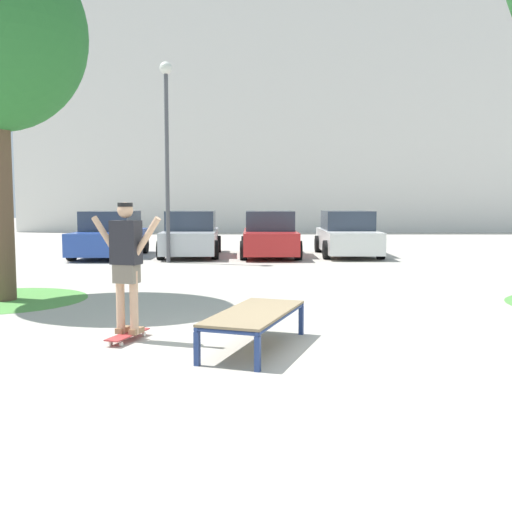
{
  "coord_description": "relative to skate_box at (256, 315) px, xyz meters",
  "views": [
    {
      "loc": [
        -0.34,
        -6.86,
        1.78
      ],
      "look_at": [
        -0.35,
        1.63,
        1.0
      ],
      "focal_mm": 40.8,
      "sensor_mm": 36.0,
      "label": 1
    }
  ],
  "objects": [
    {
      "name": "car_silver",
      "position": [
        -2.16,
        12.46,
        0.28
      ],
      "size": [
        2.03,
        4.26,
        1.5
      ],
      "color": "#B7BABF",
      "rests_on": "ground"
    },
    {
      "name": "ground_plane",
      "position": [
        0.35,
        -0.13,
        -0.41
      ],
      "size": [
        120.0,
        120.0,
        0.0
      ],
      "primitive_type": "plane",
      "color": "#B2AA9E"
    },
    {
      "name": "light_post",
      "position": [
        -2.59,
        10.19,
        3.41
      ],
      "size": [
        0.36,
        0.36,
        5.83
      ],
      "color": "#4C4C51",
      "rests_on": "ground"
    },
    {
      "name": "car_red",
      "position": [
        0.47,
        12.32,
        0.28
      ],
      "size": [
        1.95,
        4.21,
        1.5
      ],
      "color": "red",
      "rests_on": "ground"
    },
    {
      "name": "grass_patch_near_left",
      "position": [
        -4.62,
        3.55,
        -0.41
      ],
      "size": [
        3.0,
        3.0,
        0.01
      ],
      "primitive_type": "cylinder",
      "color": "#519342",
      "rests_on": "ground"
    },
    {
      "name": "car_blue",
      "position": [
        -4.79,
        12.13,
        0.28
      ],
      "size": [
        1.98,
        4.23,
        1.5
      ],
      "color": "#28479E",
      "rests_on": "ground"
    },
    {
      "name": "skateboard",
      "position": [
        -1.64,
        0.4,
        -0.34
      ],
      "size": [
        0.45,
        0.82,
        0.09
      ],
      "color": "#B23333",
      "rests_on": "ground"
    },
    {
      "name": "skate_box",
      "position": [
        0.0,
        0.0,
        0.0
      ],
      "size": [
        1.33,
        2.04,
        0.46
      ],
      "color": "navy",
      "rests_on": "ground"
    },
    {
      "name": "car_white",
      "position": [
        3.1,
        12.57,
        0.28
      ],
      "size": [
        1.93,
        4.21,
        1.5
      ],
      "color": "silver",
      "rests_on": "ground"
    },
    {
      "name": "skater",
      "position": [
        -1.64,
        0.4,
        0.66
      ],
      "size": [
        0.97,
        0.41,
        1.69
      ],
      "color": "tan",
      "rests_on": "skateboard"
    },
    {
      "name": "building_facade",
      "position": [
        1.29,
        29.74,
        7.39
      ],
      "size": [
        31.23,
        4.0,
        15.61
      ],
      "primitive_type": "cube",
      "color": "silver",
      "rests_on": "ground"
    }
  ]
}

